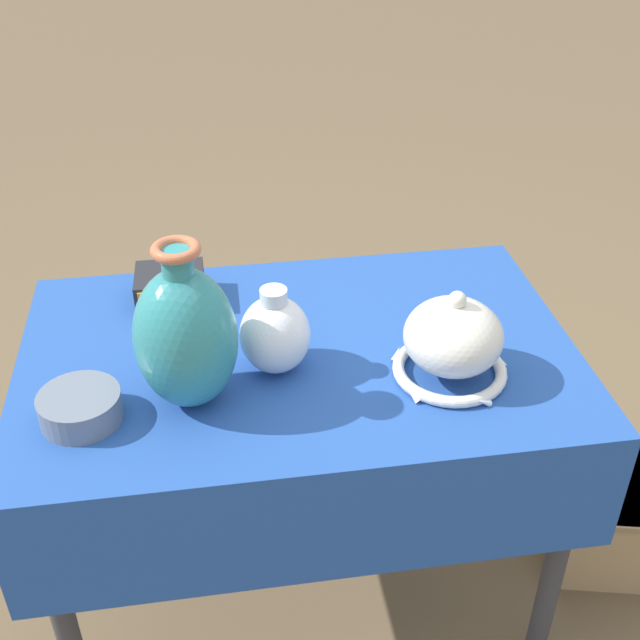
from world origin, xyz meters
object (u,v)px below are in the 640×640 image
object	(u,v)px
vase_tall_bulbous	(186,336)
pot_squat_slate	(80,407)
vase_dome_bell	(453,342)
wooden_crate	(628,515)
mosaic_tile_box	(170,287)
jar_round_porcelain	(275,334)

from	to	relation	value
vase_tall_bulbous	pot_squat_slate	xyz separation A→B (m)	(-0.19, -0.03, -0.11)
vase_dome_bell	wooden_crate	size ratio (longest dim) A/B	0.53
mosaic_tile_box	jar_round_porcelain	bearing A→B (deg)	-53.17
wooden_crate	pot_squat_slate	bearing A→B (deg)	-160.46
vase_dome_bell	wooden_crate	distance (m)	0.84
vase_tall_bulbous	wooden_crate	xyz separation A→B (m)	(1.00, 0.10, -0.71)
mosaic_tile_box	wooden_crate	distance (m)	1.22
wooden_crate	vase_dome_bell	bearing A→B (deg)	-155.69
vase_tall_bulbous	wooden_crate	bearing A→B (deg)	5.82
vase_dome_bell	mosaic_tile_box	world-z (taller)	vase_dome_bell
vase_dome_bell	pot_squat_slate	xyz separation A→B (m)	(-0.66, -0.03, -0.05)
vase_dome_bell	jar_round_porcelain	xyz separation A→B (m)	(-0.31, 0.07, 0.00)
mosaic_tile_box	vase_tall_bulbous	bearing A→B (deg)	-82.82
vase_tall_bulbous	mosaic_tile_box	distance (m)	0.35
pot_squat_slate	mosaic_tile_box	bearing A→B (deg)	67.33
vase_dome_bell	wooden_crate	world-z (taller)	vase_dome_bell
mosaic_tile_box	jar_round_porcelain	world-z (taller)	jar_round_porcelain
vase_tall_bulbous	vase_dome_bell	bearing A→B (deg)	-0.07
vase_dome_bell	mosaic_tile_box	size ratio (longest dim) A/B	1.55
wooden_crate	jar_round_porcelain	bearing A→B (deg)	-164.36
pot_squat_slate	jar_round_porcelain	bearing A→B (deg)	15.43
wooden_crate	vase_tall_bulbous	bearing A→B (deg)	-160.79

